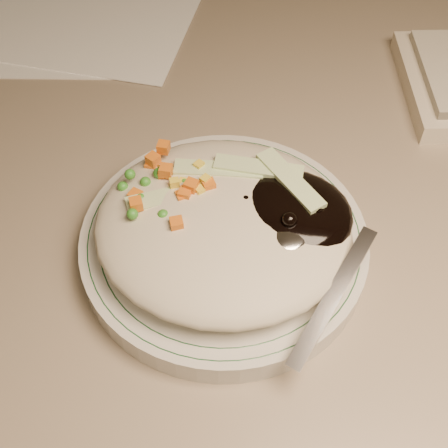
# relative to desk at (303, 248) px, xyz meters

# --- Properties ---
(desk) EXTENTS (1.40, 0.70, 0.74)m
(desk) POSITION_rel_desk_xyz_m (0.00, 0.00, 0.00)
(desk) COLOR gray
(desk) RESTS_ON ground
(plate) EXTENTS (0.22, 0.22, 0.02)m
(plate) POSITION_rel_desk_xyz_m (-0.07, -0.16, 0.21)
(plate) COLOR silver
(plate) RESTS_ON desk
(plate_rim) EXTENTS (0.21, 0.21, 0.00)m
(plate_rim) POSITION_rel_desk_xyz_m (-0.07, -0.16, 0.22)
(plate_rim) COLOR #144723
(plate_rim) RESTS_ON plate
(meal) EXTENTS (0.21, 0.19, 0.05)m
(meal) POSITION_rel_desk_xyz_m (-0.06, -0.16, 0.24)
(meal) COLOR #B3AA91
(meal) RESTS_ON plate
(papers) EXTENTS (0.38, 0.27, 0.00)m
(papers) POSITION_rel_desk_xyz_m (-0.34, 0.13, 0.20)
(papers) COLOR white
(papers) RESTS_ON desk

